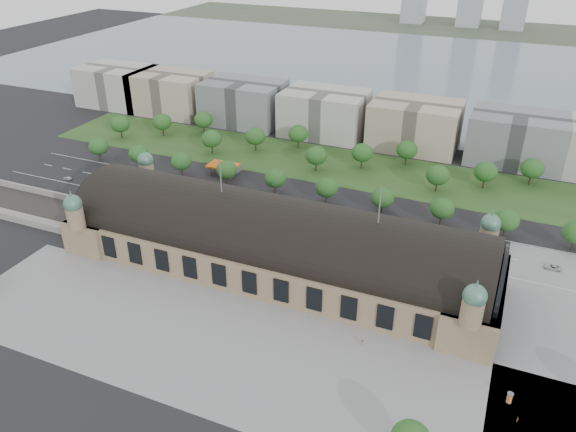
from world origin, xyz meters
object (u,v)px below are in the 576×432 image
at_px(parked_car_1, 150,200).
at_px(parked_car_5, 256,223).
at_px(traffic_car_1, 121,172).
at_px(parked_car_3, 167,207).
at_px(advertising_column, 510,398).
at_px(bus_east, 354,231).
at_px(pedestrian_1, 517,420).
at_px(pedestrian_0, 362,343).
at_px(bus_west, 296,225).
at_px(traffic_car_3, 267,207).
at_px(petrol_station, 229,167).
at_px(parked_car_4, 198,212).
at_px(parked_car_6, 218,220).
at_px(parked_car_0, 177,211).
at_px(parked_car_2, 145,200).
at_px(traffic_car_2, 198,199).
at_px(traffic_car_6, 552,267).
at_px(traffic_car_4, 314,226).
at_px(traffic_car_0, 68,178).
at_px(traffic_car_5, 422,235).
at_px(bus_mid, 320,231).

distance_m(parked_car_1, parked_car_5, 50.64).
height_order(traffic_car_1, parked_car_5, parked_car_5).
relative_size(traffic_car_1, parked_car_3, 0.94).
bearing_deg(parked_car_1, advertising_column, 44.41).
relative_size(parked_car_5, advertising_column, 1.59).
relative_size(bus_east, pedestrian_1, 5.70).
distance_m(parked_car_3, advertising_column, 151.05).
distance_m(bus_east, pedestrian_0, 62.69).
bearing_deg(parked_car_3, bus_west, 61.96).
bearing_deg(bus_west, parked_car_3, 100.35).
bearing_deg(traffic_car_3, parked_car_1, 112.41).
height_order(petrol_station, parked_car_4, petrol_station).
height_order(parked_car_6, bus_east, bus_east).
distance_m(parked_car_4, pedestrian_0, 99.18).
xyz_separation_m(parked_car_0, parked_car_6, (19.58, 0.21, 0.01)).
xyz_separation_m(parked_car_2, pedestrian_1, (154.51, -62.94, 0.23)).
bearing_deg(traffic_car_3, parked_car_0, 125.12).
bearing_deg(traffic_car_2, traffic_car_3, 102.83).
bearing_deg(petrol_station, parked_car_1, -112.27).
xyz_separation_m(traffic_car_6, parked_car_4, (-135.37, -13.16, -0.17)).
bearing_deg(parked_car_1, traffic_car_2, 90.69).
distance_m(parked_car_3, bus_west, 56.67).
bearing_deg(bus_east, parked_car_2, 93.37).
distance_m(traffic_car_4, parked_car_1, 73.06).
bearing_deg(parked_car_6, parked_car_4, -130.34).
height_order(traffic_car_0, parked_car_4, traffic_car_0).
bearing_deg(traffic_car_5, traffic_car_6, -90.04).
bearing_deg(petrol_station, traffic_car_1, -155.17).
distance_m(petrol_station, pedestrian_0, 131.39).
distance_m(parked_car_0, parked_car_6, 19.58).
xyz_separation_m(traffic_car_2, bus_mid, (58.51, -6.67, 0.81)).
height_order(parked_car_4, bus_mid, bus_mid).
bearing_deg(parked_car_2, parked_car_6, 52.12).
relative_size(parked_car_2, bus_west, 0.48).
relative_size(traffic_car_1, parked_car_4, 1.01).
height_order(traffic_car_3, parked_car_0, parked_car_0).
height_order(traffic_car_2, traffic_car_3, traffic_car_2).
distance_m(parked_car_5, bus_west, 16.04).
distance_m(traffic_car_5, bus_mid, 39.07).
bearing_deg(parked_car_3, advertising_column, 34.41).
bearing_deg(parked_car_6, bus_east, 72.88).
distance_m(bus_mid, pedestrian_1, 100.57).
relative_size(advertising_column, pedestrian_0, 1.65).
bearing_deg(traffic_car_2, advertising_column, 65.68).
xyz_separation_m(traffic_car_0, parked_car_0, (64.39, -7.53, -0.04)).
distance_m(traffic_car_3, parked_car_3, 42.40).
height_order(traffic_car_5, bus_west, bus_west).
bearing_deg(pedestrian_1, bus_mid, 83.48).
xyz_separation_m(traffic_car_0, parked_car_4, (73.06, -5.04, -0.09)).
bearing_deg(traffic_car_5, pedestrian_1, -148.91).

